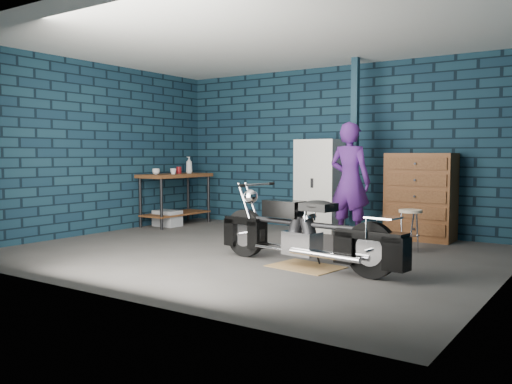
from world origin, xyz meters
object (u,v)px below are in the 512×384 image
storage_bin (167,218)px  locker (319,185)px  motorcycle (306,226)px  tool_chest (420,197)px  person (350,181)px  shop_stool (410,231)px  workbench (176,199)px

storage_bin → locker: locker is taller
motorcycle → locker: locker is taller
motorcycle → storage_bin: 4.05m
locker → tool_chest: size_ratio=1.17×
person → locker: 0.99m
motorcycle → storage_bin: (-3.68, 1.67, -0.32)m
person → shop_stool: person is taller
workbench → person: size_ratio=0.81×
motorcycle → shop_stool: size_ratio=3.81×
tool_chest → shop_stool: 1.11m
workbench → tool_chest: size_ratio=1.10×
workbench → motorcycle: (3.70, -1.91, 0.00)m
motorcycle → locker: size_ratio=1.39×
storage_bin → motorcycle: bearing=-24.4°
person → locker: size_ratio=1.15×
tool_chest → locker: bearing=180.0°
tool_chest → person: bearing=-146.4°
tool_chest → shop_stool: bearing=-79.3°
tool_chest → shop_stool: tool_chest is taller
person → shop_stool: (1.06, -0.46, -0.59)m
shop_stool → storage_bin: bearing=179.2°
storage_bin → shop_stool: 4.33m
storage_bin → workbench: bearing=94.8°
motorcycle → tool_chest: 2.68m
motorcycle → locker: bearing=122.9°
person → storage_bin: 3.37m
workbench → motorcycle: 4.16m
storage_bin → shop_stool: size_ratio=0.82×
person → shop_stool: size_ratio=3.16×
motorcycle → locker: (-1.21, 2.64, 0.29)m
locker → tool_chest: (1.66, 0.00, -0.11)m
locker → shop_stool: (1.86, -1.03, -0.48)m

